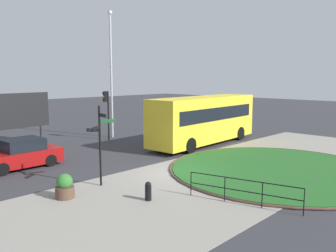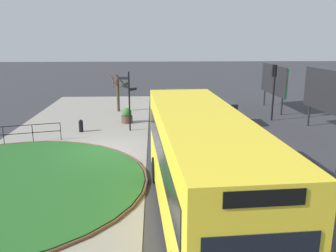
% 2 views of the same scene
% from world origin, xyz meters
% --- Properties ---
extents(ground, '(120.00, 120.00, 0.00)m').
position_xyz_m(ground, '(0.00, 0.00, 0.00)').
color(ground, '#333338').
extents(sidewalk_paving, '(32.00, 8.04, 0.02)m').
position_xyz_m(sidewalk_paving, '(0.00, -1.98, 0.01)').
color(sidewalk_paving, gray).
rests_on(sidewalk_paving, ground).
extents(grass_island, '(10.68, 10.68, 0.10)m').
position_xyz_m(grass_island, '(3.82, -3.33, 0.05)').
color(grass_island, '#235B23').
rests_on(grass_island, ground).
extents(grass_kerb_ring, '(10.99, 10.99, 0.11)m').
position_xyz_m(grass_kerb_ring, '(3.82, -3.33, 0.06)').
color(grass_kerb_ring, brown).
rests_on(grass_kerb_ring, ground).
extents(signpost_directional, '(1.31, 1.08, 3.54)m').
position_xyz_m(signpost_directional, '(-3.94, 0.91, 2.10)').
color(signpost_directional, black).
rests_on(signpost_directional, ground).
extents(bollard_foreground, '(0.25, 0.25, 0.76)m').
position_xyz_m(bollard_foreground, '(-3.75, -1.91, 0.39)').
color(bollard_foreground, black).
rests_on(bollard_foreground, ground).
extents(railing_grass_edge, '(1.13, 4.18, 0.98)m').
position_xyz_m(railing_grass_edge, '(-1.59, -4.75, 0.64)').
color(railing_grass_edge, black).
rests_on(railing_grass_edge, ground).
extents(bus_yellow, '(9.93, 3.03, 3.36)m').
position_xyz_m(bus_yellow, '(6.84, 3.77, 1.80)').
color(bus_yellow, yellow).
rests_on(bus_yellow, ground).
extents(car_near_lane, '(4.11, 2.00, 1.53)m').
position_xyz_m(car_near_lane, '(-5.05, 6.57, 0.71)').
color(car_near_lane, maroon).
rests_on(car_near_lane, ground).
extents(car_far_lane, '(4.35, 2.23, 1.31)m').
position_xyz_m(car_far_lane, '(-11.52, 4.19, 0.61)').
color(car_far_lane, '#B7B7BC').
rests_on(car_far_lane, ground).
extents(traffic_light_near, '(0.49, 0.28, 3.68)m').
position_xyz_m(traffic_light_near, '(-6.34, 10.29, 2.70)').
color(traffic_light_near, black).
rests_on(traffic_light_near, ground).
extents(billboard_left, '(4.80, 0.37, 3.39)m').
position_xyz_m(billboard_left, '(-9.59, 11.41, 2.25)').
color(billboard_left, black).
rests_on(billboard_left, ground).
extents(billboard_right, '(4.94, 0.71, 3.66)m').
position_xyz_m(billboard_right, '(-2.85, 12.29, 2.41)').
color(billboard_right, black).
rests_on(billboard_right, ground).
extents(planter_near_signpost, '(0.74, 0.74, 0.99)m').
position_xyz_m(planter_near_signpost, '(-5.85, 0.63, 0.45)').
color(planter_near_signpost, brown).
rests_on(planter_near_signpost, ground).
extents(street_tree_bare, '(1.28, 1.27, 2.85)m').
position_xyz_m(street_tree_bare, '(-9.46, -0.25, 1.48)').
color(street_tree_bare, '#423323').
rests_on(street_tree_bare, ground).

